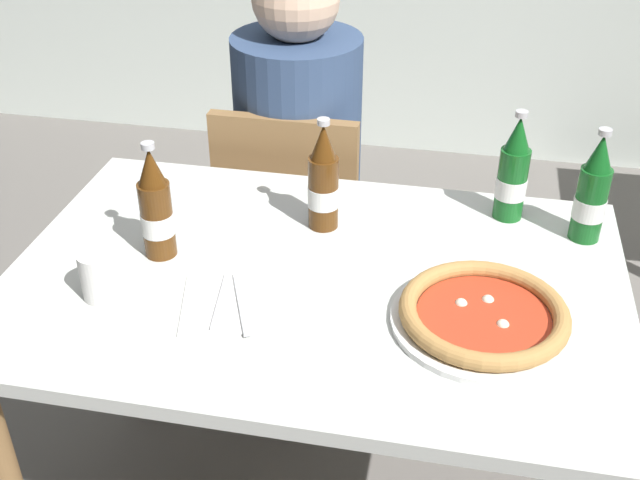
{
  "coord_description": "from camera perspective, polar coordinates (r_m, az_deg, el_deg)",
  "views": [
    {
      "loc": [
        0.26,
        -1.22,
        1.63
      ],
      "look_at": [
        0.0,
        0.05,
        0.8
      ],
      "focal_mm": 44.04,
      "sensor_mm": 36.0,
      "label": 1
    }
  ],
  "objects": [
    {
      "name": "pizza_margherita_near",
      "position": [
        1.42,
        11.79,
        -5.37
      ],
      "size": [
        0.33,
        0.33,
        0.04
      ],
      "color": "white",
      "rests_on": "dining_table_main"
    },
    {
      "name": "paper_cup",
      "position": [
        1.5,
        -15.71,
        -2.45
      ],
      "size": [
        0.07,
        0.07,
        0.09
      ],
      "primitive_type": "cylinder",
      "color": "white",
      "rests_on": "dining_table_main"
    },
    {
      "name": "dining_table_main",
      "position": [
        1.6,
        -0.36,
        -5.92
      ],
      "size": [
        1.2,
        0.8,
        0.75
      ],
      "color": "silver",
      "rests_on": "ground_plane"
    },
    {
      "name": "beer_bottle_extra",
      "position": [
        1.72,
        13.84,
        4.69
      ],
      "size": [
        0.07,
        0.07,
        0.25
      ],
      "color": "#14591E",
      "rests_on": "dining_table_main"
    },
    {
      "name": "beer_bottle_center",
      "position": [
        1.68,
        19.16,
        3.18
      ],
      "size": [
        0.07,
        0.07,
        0.25
      ],
      "color": "#14591E",
      "rests_on": "dining_table_main"
    },
    {
      "name": "chair_behind_table",
      "position": [
        2.21,
        -1.81,
        1.21
      ],
      "size": [
        0.4,
        0.4,
        0.85
      ],
      "rotation": [
        0.0,
        0.0,
        3.14
      ],
      "color": "olive",
      "rests_on": "ground_plane"
    },
    {
      "name": "beer_bottle_left",
      "position": [
        1.63,
        0.25,
        4.19
      ],
      "size": [
        0.07,
        0.07,
        0.25
      ],
      "color": "#512D0F",
      "rests_on": "dining_table_main"
    },
    {
      "name": "diner_seated",
      "position": [
        2.2,
        -1.55,
        4.15
      ],
      "size": [
        0.34,
        0.34,
        1.21
      ],
      "color": "#2D3342",
      "rests_on": "ground_plane"
    },
    {
      "name": "napkin_with_cutlery",
      "position": [
        1.46,
        -6.44,
        -4.61
      ],
      "size": [
        0.22,
        0.22,
        0.01
      ],
      "color": "white",
      "rests_on": "dining_table_main"
    },
    {
      "name": "beer_bottle_right",
      "position": [
        1.57,
        -11.83,
        2.21
      ],
      "size": [
        0.07,
        0.07,
        0.25
      ],
      "color": "#512D0F",
      "rests_on": "dining_table_main"
    }
  ]
}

